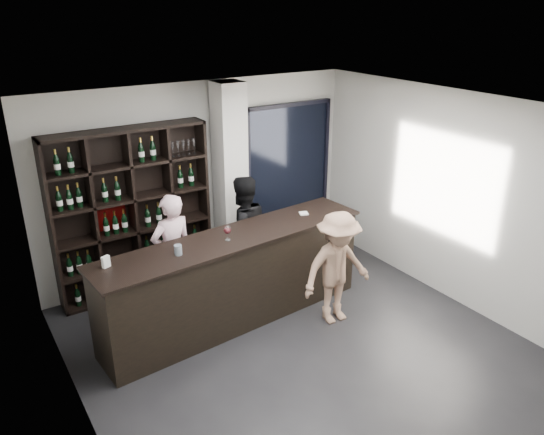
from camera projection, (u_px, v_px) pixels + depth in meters
floor at (307, 354)px, 6.39m from camera, size 5.00×5.50×0.01m
wine_shelf at (133, 214)px, 7.35m from camera, size 2.20×0.35×2.40m
structural_column at (231, 180)px, 7.93m from camera, size 0.40×0.40×2.90m
glass_panel at (288, 167)px, 8.72m from camera, size 1.60×0.08×2.10m
tasting_counter at (236, 279)px, 6.83m from camera, size 3.69×0.76×1.22m
taster_pink at (173, 253)px, 7.07m from camera, size 0.65×0.47×1.65m
taster_black at (242, 233)px, 7.60m from camera, size 0.83×0.65×1.70m
customer at (337, 268)px, 6.78m from camera, size 1.02×0.62×1.53m
wine_glass at (227, 232)px, 6.45m from camera, size 0.09×0.09×0.22m
spit_cup at (178, 250)px, 6.10m from camera, size 0.12×0.12×0.12m
napkin_stack at (304, 213)px, 7.29m from camera, size 0.15×0.15×0.02m
card_stand at (106, 262)px, 5.81m from camera, size 0.10×0.07×0.13m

